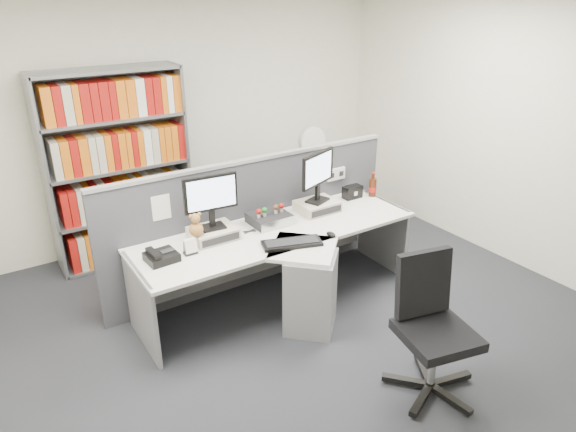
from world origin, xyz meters
TOP-DOWN VIEW (x-y plane):
  - ground at (0.00, 0.00)m, footprint 5.50×5.50m
  - room_shell at (0.00, 0.00)m, footprint 5.04×5.54m
  - partition at (0.00, 1.25)m, footprint 3.00×0.08m
  - desk at (0.00, 0.60)m, footprint 2.60×1.20m
  - monitor_riser_left at (-0.55, 0.98)m, footprint 0.38×0.31m
  - monitor_riser_right at (0.55, 0.98)m, footprint 0.38×0.31m
  - monitor_left at (-0.55, 0.98)m, footprint 0.46×0.17m
  - monitor_right at (0.55, 0.98)m, footprint 0.46×0.22m
  - desktop_pc at (0.02, 0.99)m, footprint 0.35×0.31m
  - figurines at (0.02, 0.97)m, footprint 0.29×0.05m
  - keyboard at (-0.05, 0.51)m, footprint 0.53×0.34m
  - mouse at (0.32, 0.46)m, footprint 0.06×0.10m
  - desk_phone at (-1.07, 0.84)m, footprint 0.25×0.23m
  - desk_calendar at (-0.83, 0.83)m, footprint 0.11×0.08m
  - plush_toy at (-0.73, 0.91)m, footprint 0.12×0.12m
  - speaker at (1.05, 1.06)m, footprint 0.19×0.11m
  - cola_bottle at (1.26, 0.99)m, footprint 0.08×0.08m
  - shelving_unit at (-0.90, 2.44)m, footprint 1.41×0.40m
  - filing_cabinet at (1.20, 1.99)m, footprint 0.45×0.61m
  - desk_fan at (1.20, 1.99)m, footprint 0.32×0.19m
  - office_chair at (0.30, -0.73)m, footprint 0.67×0.66m

SIDE VIEW (x-z plane):
  - ground at x=0.00m, z-range 0.00..0.00m
  - filing_cabinet at x=1.20m, z-range 0.00..0.70m
  - desk at x=0.00m, z-range 0.10..0.82m
  - office_chair at x=0.30m, z-range 0.04..1.05m
  - partition at x=0.00m, z-range 0.01..1.29m
  - keyboard at x=-0.05m, z-range 0.72..0.75m
  - mouse at x=0.32m, z-range 0.72..0.76m
  - desk_phone at x=-1.07m, z-range 0.71..0.81m
  - desktop_pc at x=0.02m, z-range 0.72..0.81m
  - monitor_riser_left at x=-0.55m, z-range 0.72..0.82m
  - monitor_riser_right at x=0.55m, z-range 0.72..0.82m
  - desk_calendar at x=-0.83m, z-range 0.71..0.84m
  - speaker at x=1.05m, z-range 0.72..0.85m
  - cola_bottle at x=1.26m, z-range 0.69..0.94m
  - figurines at x=0.02m, z-range 0.82..0.91m
  - plush_toy at x=-0.73m, z-range 0.80..1.01m
  - shelving_unit at x=-0.90m, z-range -0.02..1.98m
  - desk_fan at x=1.20m, z-range 0.77..1.31m
  - monitor_left at x=-0.55m, z-range 0.87..1.34m
  - monitor_right at x=0.55m, z-range 0.87..1.35m
  - room_shell at x=0.00m, z-range 0.43..3.15m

